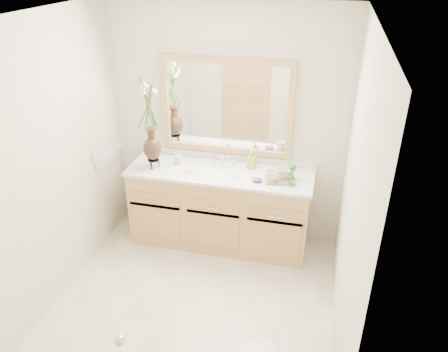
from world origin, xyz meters
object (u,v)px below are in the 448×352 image
(flower_vase, at_px, (149,112))
(tray, at_px, (280,180))
(tumbler, at_px, (178,160))
(soap_bottle, at_px, (251,160))

(flower_vase, distance_m, tray, 1.39)
(flower_vase, relative_size, tray, 3.06)
(tray, bearing_deg, flower_vase, 167.94)
(flower_vase, bearing_deg, tumbler, 33.02)
(flower_vase, xyz_separation_m, tumbler, (0.21, 0.14, -0.54))
(flower_vase, xyz_separation_m, soap_bottle, (0.95, 0.22, -0.50))
(soap_bottle, distance_m, tray, 0.39)
(tumbler, bearing_deg, soap_bottle, 6.79)
(flower_vase, bearing_deg, soap_bottle, 13.30)
(flower_vase, height_order, soap_bottle, flower_vase)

